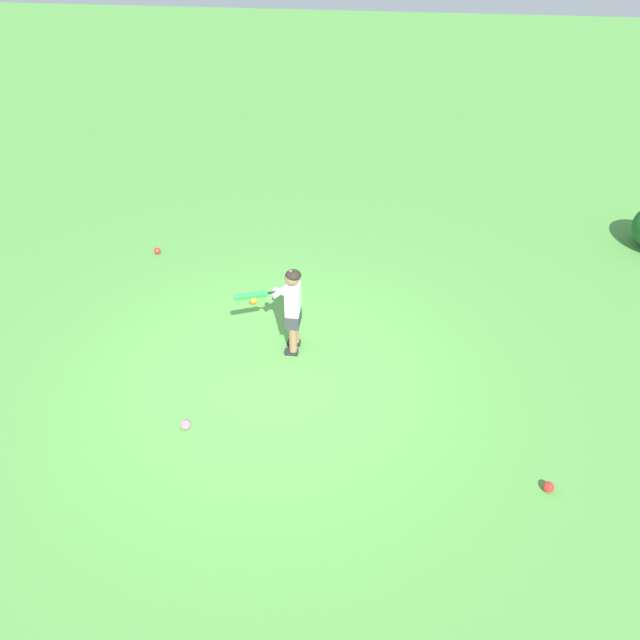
{
  "coord_description": "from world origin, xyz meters",
  "views": [
    {
      "loc": [
        5.2,
        1.15,
        4.7
      ],
      "look_at": [
        -0.49,
        0.49,
        0.45
      ],
      "focal_mm": 35.68,
      "sensor_mm": 36.0,
      "label": 1
    }
  ],
  "objects_px": {
    "play_ball_midfield": "(549,487)",
    "play_ball_far_left": "(157,251)",
    "child_batter": "(290,304)",
    "play_ball_by_bucket": "(253,300)",
    "play_ball_behind_batter": "(186,425)"
  },
  "relations": [
    {
      "from": "play_ball_midfield",
      "to": "play_ball_by_bucket",
      "type": "height_order",
      "value": "play_ball_midfield"
    },
    {
      "from": "play_ball_midfield",
      "to": "play_ball_behind_batter",
      "type": "distance_m",
      "value": 3.51
    },
    {
      "from": "play_ball_behind_batter",
      "to": "play_ball_far_left",
      "type": "relative_size",
      "value": 1.05
    },
    {
      "from": "play_ball_midfield",
      "to": "play_ball_behind_batter",
      "type": "bearing_deg",
      "value": -96.14
    },
    {
      "from": "play_ball_midfield",
      "to": "play_ball_far_left",
      "type": "relative_size",
      "value": 1.06
    },
    {
      "from": "child_batter",
      "to": "play_ball_far_left",
      "type": "relative_size",
      "value": 11.12
    },
    {
      "from": "play_ball_midfield",
      "to": "play_ball_by_bucket",
      "type": "relative_size",
      "value": 1.02
    },
    {
      "from": "child_batter",
      "to": "play_ball_midfield",
      "type": "xyz_separation_m",
      "value": [
        1.74,
        2.62,
        -0.6
      ]
    },
    {
      "from": "play_ball_midfield",
      "to": "play_ball_by_bucket",
      "type": "xyz_separation_m",
      "value": [
        -2.61,
        -3.25,
        -0.0
      ]
    },
    {
      "from": "child_batter",
      "to": "play_ball_behind_batter",
      "type": "height_order",
      "value": "child_batter"
    },
    {
      "from": "play_ball_behind_batter",
      "to": "play_ball_far_left",
      "type": "distance_m",
      "value": 3.59
    },
    {
      "from": "play_ball_midfield",
      "to": "child_batter",
      "type": "bearing_deg",
      "value": -123.61
    },
    {
      "from": "play_ball_by_bucket",
      "to": "play_ball_behind_batter",
      "type": "bearing_deg",
      "value": -6.12
    },
    {
      "from": "child_batter",
      "to": "play_ball_by_bucket",
      "type": "relative_size",
      "value": 10.74
    },
    {
      "from": "play_ball_midfield",
      "to": "play_ball_behind_batter",
      "type": "height_order",
      "value": "same"
    }
  ]
}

